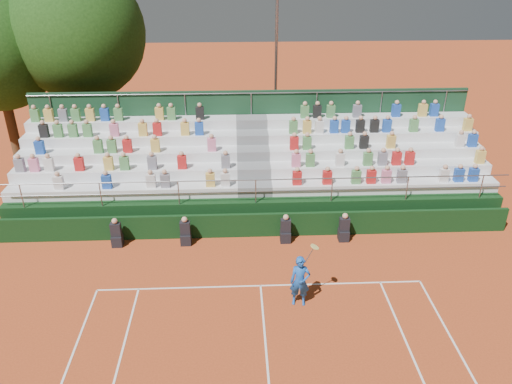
{
  "coord_description": "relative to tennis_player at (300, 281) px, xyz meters",
  "views": [
    {
      "loc": [
        -0.76,
        -13.62,
        10.5
      ],
      "look_at": [
        0.0,
        3.5,
        1.8
      ],
      "focal_mm": 35.0,
      "sensor_mm": 36.0,
      "label": 1
    }
  ],
  "objects": [
    {
      "name": "tree_east",
      "position": [
        -9.65,
        13.36,
        5.44
      ],
      "size": [
        6.63,
        6.63,
        9.65
      ],
      "color": "#3C2815",
      "rests_on": "ground"
    },
    {
      "name": "courtside_wall",
      "position": [
        -1.19,
        4.16,
        -0.38
      ],
      "size": [
        20.0,
        0.15,
        1.0
      ],
      "primitive_type": "cube",
      "color": "black",
      "rests_on": "ground"
    },
    {
      "name": "line_officials",
      "position": [
        -2.09,
        3.71,
        -0.4
      ],
      "size": [
        9.12,
        0.4,
        1.19
      ],
      "color": "black",
      "rests_on": "ground"
    },
    {
      "name": "grandstand",
      "position": [
        -1.2,
        7.4,
        0.2
      ],
      "size": [
        20.0,
        5.2,
        4.4
      ],
      "color": "black",
      "rests_on": "ground"
    },
    {
      "name": "tennis_player",
      "position": [
        0.0,
        0.0,
        0.0
      ],
      "size": [
        0.87,
        0.49,
        2.22
      ],
      "color": "#1752B0",
      "rests_on": "ground"
    },
    {
      "name": "floodlight_mast",
      "position": [
        0.31,
        14.16,
        4.37
      ],
      "size": [
        0.6,
        0.25,
        9.12
      ],
      "color": "gray",
      "rests_on": "ground"
    },
    {
      "name": "ground",
      "position": [
        -1.19,
        0.96,
        -0.88
      ],
      "size": [
        90.0,
        90.0,
        0.0
      ],
      "primitive_type": "plane",
      "color": "#B4451E",
      "rests_on": "ground"
    }
  ]
}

